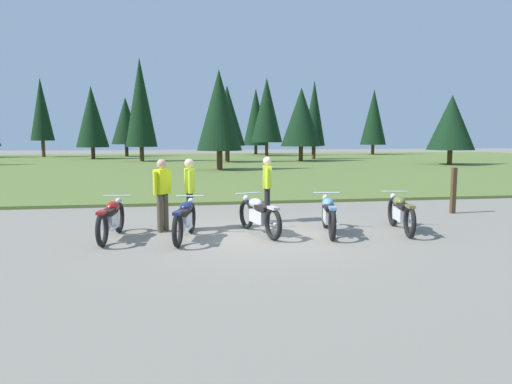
{
  "coord_description": "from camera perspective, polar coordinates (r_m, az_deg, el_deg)",
  "views": [
    {
      "loc": [
        -1.74,
        -10.05,
        2.17
      ],
      "look_at": [
        0.0,
        0.6,
        0.9
      ],
      "focal_mm": 32.9,
      "sensor_mm": 36.0,
      "label": 1
    }
  ],
  "objects": [
    {
      "name": "forest_treeline",
      "position": [
        45.33,
        -5.16,
        9.33
      ],
      "size": [
        44.87,
        29.18,
        8.76
      ],
      "color": "#47331E",
      "rests_on": "ground"
    },
    {
      "name": "rider_checking_bike",
      "position": [
        11.94,
        1.37,
        0.84
      ],
      "size": [
        0.27,
        0.54,
        1.67
      ],
      "color": "black",
      "rests_on": "ground"
    },
    {
      "name": "rider_near_row_end",
      "position": [
        11.06,
        -8.08,
        0.3
      ],
      "size": [
        0.24,
        0.55,
        1.67
      ],
      "color": "#2D2D38",
      "rests_on": "ground"
    },
    {
      "name": "motorcycle_silver",
      "position": [
        10.5,
        0.35,
        -2.79
      ],
      "size": [
        0.79,
        2.05,
        0.88
      ],
      "color": "black",
      "rests_on": "ground"
    },
    {
      "name": "trail_marker_post",
      "position": [
        14.45,
        22.87,
        0.16
      ],
      "size": [
        0.12,
        0.12,
        1.31
      ],
      "primitive_type": "cube",
      "color": "#47331E",
      "rests_on": "ground"
    },
    {
      "name": "motorcycle_red",
      "position": [
        10.45,
        -17.19,
        -3.13
      ],
      "size": [
        0.62,
        2.1,
        0.88
      ],
      "color": "black",
      "rests_on": "ground"
    },
    {
      "name": "motorcycle_olive",
      "position": [
        11.29,
        17.2,
        -2.41
      ],
      "size": [
        0.67,
        2.08,
        0.88
      ],
      "color": "black",
      "rests_on": "ground"
    },
    {
      "name": "ground_plane",
      "position": [
        10.43,
        0.53,
        -5.3
      ],
      "size": [
        140.0,
        140.0,
        0.0
      ],
      "primitive_type": "plane",
      "color": "gray"
    },
    {
      "name": "grass_moorland",
      "position": [
        36.97,
        -6.58,
        3.39
      ],
      "size": [
        80.0,
        44.0,
        0.1
      ],
      "primitive_type": "cube",
      "color": "#5B7033",
      "rests_on": "ground"
    },
    {
      "name": "motorcycle_sky_blue",
      "position": [
        10.67,
        8.83,
        -2.72
      ],
      "size": [
        0.69,
        2.08,
        0.88
      ],
      "color": "black",
      "rests_on": "ground"
    },
    {
      "name": "rider_with_back_turned",
      "position": [
        10.91,
        -11.33,
        0.15
      ],
      "size": [
        0.4,
        0.44,
        1.67
      ],
      "color": "#4C4233",
      "rests_on": "ground"
    },
    {
      "name": "motorcycle_navy",
      "position": [
        10.05,
        -8.63,
        -3.29
      ],
      "size": [
        0.7,
        2.07,
        0.88
      ],
      "color": "black",
      "rests_on": "ground"
    }
  ]
}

